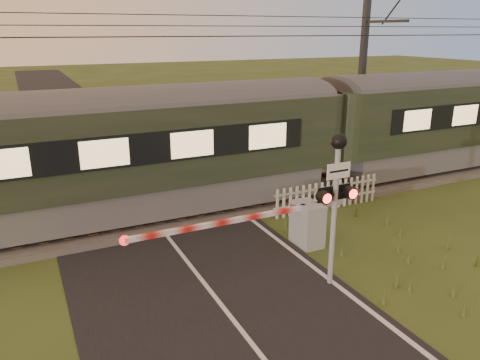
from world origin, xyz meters
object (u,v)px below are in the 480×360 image
crossing_signal (336,184)px  picket_fence (327,195)px  train (323,131)px  boom_gate (301,223)px  catenary_mast (363,74)px

crossing_signal → picket_fence: bearing=55.2°
crossing_signal → picket_fence: size_ratio=0.89×
train → picket_fence: 2.75m
boom_gate → crossing_signal: size_ratio=1.72×
crossing_signal → picket_fence: crossing_signal is taller
picket_fence → catenary_mast: bearing=42.2°
train → boom_gate: bearing=-131.2°
train → catenary_mast: 4.48m
train → boom_gate: size_ratio=6.60×
picket_fence → boom_gate: bearing=-139.8°
boom_gate → train: bearing=48.8°
train → picket_fence: bearing=-119.3°
catenary_mast → boom_gate: bearing=-138.4°
boom_gate → crossing_signal: bearing=-102.7°
picket_fence → catenary_mast: (4.55, 4.13, 3.40)m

